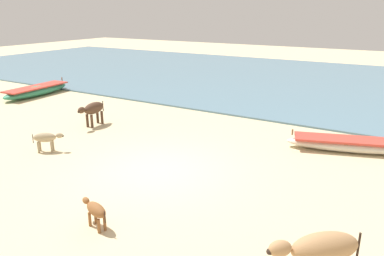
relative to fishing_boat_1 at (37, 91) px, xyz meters
name	(u,v)px	position (x,y,z in m)	size (l,w,h in m)	color
ground	(158,170)	(11.72, -4.78, -0.29)	(80.00, 80.00, 0.00)	beige
sea_water	(306,82)	(11.72, 11.74, -0.25)	(60.00, 20.00, 0.08)	slate
fishing_boat_1	(37,91)	(0.00, 0.00, 0.00)	(1.37, 4.27, 0.72)	#338C66
fishing_boat_3	(355,145)	(16.47, -0.13, -0.04)	(4.51, 2.24, 0.64)	beige
cow_adult_tan	(321,250)	(16.98, -7.44, 0.50)	(1.42, 1.34, 1.09)	tan
calf_near_dun	(46,138)	(7.62, -5.45, 0.19)	(0.93, 0.75, 0.67)	tan
calf_far_brown	(95,210)	(12.38, -7.98, 0.14)	(0.91, 0.43, 0.60)	brown
cow_second_adult_dark	(93,109)	(6.82, -2.48, 0.41)	(0.51, 1.50, 0.97)	#4C3323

